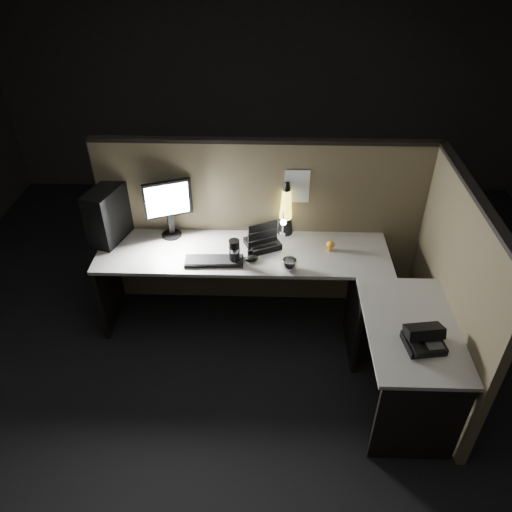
{
  "coord_description": "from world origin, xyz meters",
  "views": [
    {
      "loc": [
        0.05,
        -2.58,
        3.04
      ],
      "look_at": [
        -0.04,
        0.35,
        0.87
      ],
      "focal_mm": 35.0,
      "sensor_mm": 36.0,
      "label": 1
    }
  ],
  "objects_px": {
    "desk_phone": "(423,338)",
    "monitor": "(168,203)",
    "lava_lamp": "(286,212)",
    "keyboard": "(214,261)",
    "pc_tower": "(110,213)"
  },
  "relations": [
    {
      "from": "lava_lamp",
      "to": "desk_phone",
      "type": "bearing_deg",
      "value": -55.96
    },
    {
      "from": "keyboard",
      "to": "monitor",
      "type": "bearing_deg",
      "value": 134.31
    },
    {
      "from": "pc_tower",
      "to": "lava_lamp",
      "type": "distance_m",
      "value": 1.41
    },
    {
      "from": "pc_tower",
      "to": "keyboard",
      "type": "xyz_separation_m",
      "value": [
        0.85,
        -0.33,
        -0.21
      ]
    },
    {
      "from": "lava_lamp",
      "to": "desk_phone",
      "type": "height_order",
      "value": "lava_lamp"
    },
    {
      "from": "keyboard",
      "to": "desk_phone",
      "type": "bearing_deg",
      "value": -32.47
    },
    {
      "from": "monitor",
      "to": "keyboard",
      "type": "xyz_separation_m",
      "value": [
        0.38,
        -0.37,
        -0.28
      ]
    },
    {
      "from": "monitor",
      "to": "lava_lamp",
      "type": "relative_size",
      "value": 1.05
    },
    {
      "from": "desk_phone",
      "to": "monitor",
      "type": "bearing_deg",
      "value": 138.13
    },
    {
      "from": "monitor",
      "to": "keyboard",
      "type": "height_order",
      "value": "monitor"
    },
    {
      "from": "keyboard",
      "to": "lava_lamp",
      "type": "bearing_deg",
      "value": 35.66
    },
    {
      "from": "pc_tower",
      "to": "keyboard",
      "type": "relative_size",
      "value": 1.0
    },
    {
      "from": "monitor",
      "to": "lava_lamp",
      "type": "xyz_separation_m",
      "value": [
        0.93,
        0.06,
        -0.1
      ]
    },
    {
      "from": "monitor",
      "to": "lava_lamp",
      "type": "height_order",
      "value": "monitor"
    },
    {
      "from": "keyboard",
      "to": "pc_tower",
      "type": "bearing_deg",
      "value": 157.1
    }
  ]
}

